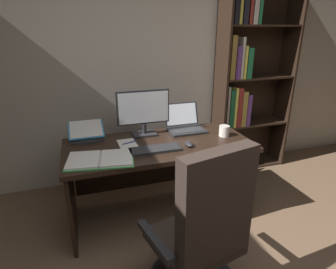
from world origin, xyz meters
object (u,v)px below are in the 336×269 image
Objects in this scene: bookshelf at (245,80)px; notepad at (127,144)px; keyboard at (155,149)px; reading_stand_with_book at (86,131)px; computer_mouse at (189,144)px; coffee_mug at (224,131)px; open_binder at (100,159)px; laptop at (185,125)px; monitor at (144,113)px; pen at (129,142)px; office_chair at (202,239)px; desk at (157,160)px.

notepad is (-1.51, -0.61, -0.37)m from bookshelf.
keyboard is (-1.32, -0.82, -0.37)m from bookshelf.
bookshelf is at bearing 10.97° from reading_stand_with_book.
bookshelf reaches higher than computer_mouse.
notepad is at bearing 175.02° from coffee_mug.
laptop is at bearing 36.48° from open_binder.
reading_stand_with_book is at bearing 107.13° from open_binder.
pen is at bearing -133.61° from monitor.
notepad is 0.02m from pen.
open_binder reaches higher than notepad.
computer_mouse is 0.50× the size of notepad.
computer_mouse is at bearing -22.81° from notepad.
computer_mouse is 0.74× the size of pen.
open_binder is at bearing -171.10° from coffee_mug.
laptop reaches higher than notepad.
laptop is 0.97m from open_binder.
reading_stand_with_book is at bearing -169.03° from bookshelf.
office_chair reaches higher than notepad.
laptop is at bearing 27.69° from desk.
bookshelf reaches higher than reading_stand_with_book.
computer_mouse reaches higher than pen.
monitor reaches higher than laptop.
desk is 0.46m from monitor.
open_binder is at bearing -134.37° from notepad.
laptop is at bearing 61.49° from office_chair.
reading_stand_with_book is 2.20× the size of pen.
office_chair is 1.27m from laptop.
keyboard reaches higher than pen.
office_chair is 1.27m from monitor.
office_chair reaches higher than keyboard.
bookshelf reaches higher than laptop.
office_chair reaches higher than computer_mouse.
monitor is 1.17× the size of keyboard.
desk is 0.31m from keyboard.
pen is at bearing 52.34° from open_binder.
computer_mouse is 0.34× the size of reading_stand_with_book.
monitor is 2.34× the size of notepad.
office_chair is 2.63× the size of keyboard.
notepad is 2.09× the size of coffee_mug.
keyboard is 0.78× the size of open_binder.
office_chair is at bearing -86.07° from monitor.
laptop is 1.14× the size of reading_stand_with_book.
office_chair is at bearing -105.60° from computer_mouse.
laptop is (-0.91, -0.42, -0.33)m from bookshelf.
monitor reaches higher than notepad.
pen is at bearing -177.11° from desk.
desk is 0.39m from computer_mouse.
monitor reaches higher than keyboard.
keyboard and open_binder have the same top height.
desk is 0.71× the size of bookshelf.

